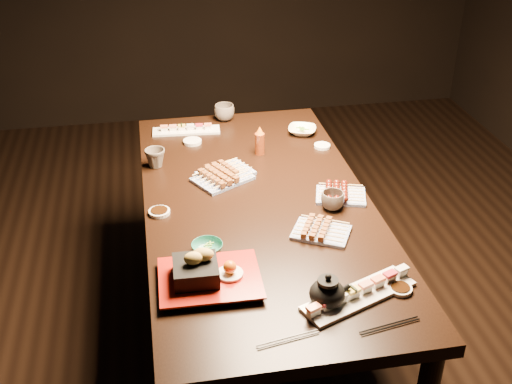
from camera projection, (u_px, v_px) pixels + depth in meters
ground at (288, 318)px, 3.09m from camera, size 5.00×5.00×0.00m
dining_table at (258, 277)px, 2.75m from camera, size 0.91×1.80×0.75m
sushi_platter_near at (359, 291)px, 2.04m from camera, size 0.41×0.25×0.05m
sushi_platter_far at (186, 128)px, 3.13m from camera, size 0.33×0.11×0.04m
yakitori_plate_center at (225, 169)px, 2.75m from camera, size 0.27×0.24×0.06m
yakitori_plate_right at (321, 228)px, 2.35m from camera, size 0.25×0.23×0.05m
yakitori_plate_left at (222, 174)px, 2.71m from camera, size 0.28×0.26×0.06m
tsukune_plate at (341, 192)px, 2.58m from camera, size 0.23×0.19×0.05m
edamame_bowl_green at (207, 248)px, 2.26m from camera, size 0.15×0.15×0.03m
edamame_bowl_cream at (302, 130)px, 3.12m from camera, size 0.17×0.17×0.03m
tempura_tray at (209, 268)px, 2.08m from camera, size 0.34×0.28×0.12m
teacup_near_left at (202, 273)px, 2.10m from camera, size 0.10×0.10×0.07m
teacup_mid_right at (333, 201)px, 2.51m from camera, size 0.12×0.12×0.07m
teacup_far_left at (155, 158)px, 2.81m from camera, size 0.11×0.11×0.08m
teacup_far_right at (224, 112)px, 3.25m from camera, size 0.13×0.13×0.08m
teapot at (327, 290)px, 2.00m from camera, size 0.14×0.14×0.11m
condiment_bottle at (260, 140)px, 2.90m from camera, size 0.06×0.06×0.14m
sauce_dish_west at (159, 212)px, 2.49m from camera, size 0.10×0.10×0.01m
sauce_dish_east at (322, 146)px, 2.99m from camera, size 0.08×0.08×0.01m
sauce_dish_se at (400, 289)px, 2.08m from camera, size 0.08×0.08×0.01m
sauce_dish_nw at (192, 142)px, 3.03m from camera, size 0.10×0.10×0.02m
chopsticks_near at (288, 339)px, 1.88m from camera, size 0.20×0.05×0.01m
chopsticks_se at (390, 326)px, 1.93m from camera, size 0.20×0.05×0.01m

